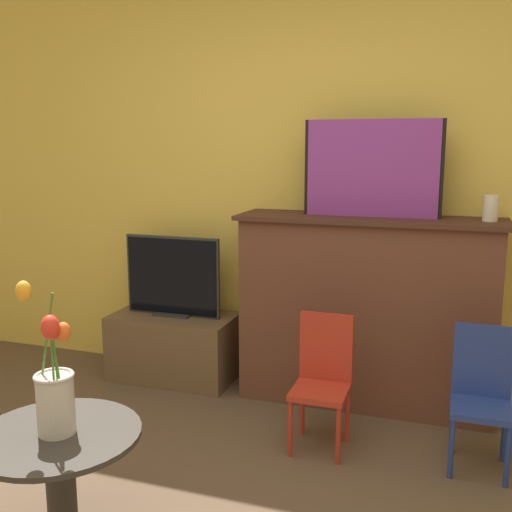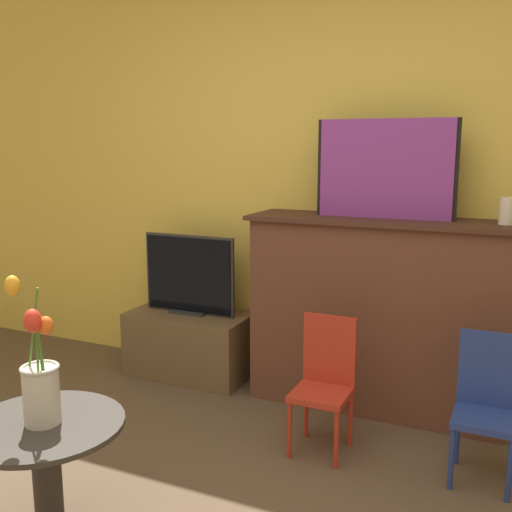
{
  "view_description": "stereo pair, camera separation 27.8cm",
  "coord_description": "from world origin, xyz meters",
  "views": [
    {
      "loc": [
        0.75,
        -1.45,
        1.5
      ],
      "look_at": [
        -0.12,
        1.13,
        0.98
      ],
      "focal_mm": 42.0,
      "sensor_mm": 36.0,
      "label": 1
    },
    {
      "loc": [
        1.01,
        -1.35,
        1.5
      ],
      "look_at": [
        -0.12,
        1.13,
        0.98
      ],
      "focal_mm": 42.0,
      "sensor_mm": 36.0,
      "label": 2
    }
  ],
  "objects": [
    {
      "name": "chair_red",
      "position": [
        0.16,
        1.32,
        0.36
      ],
      "size": [
        0.27,
        0.27,
        0.67
      ],
      "color": "#B22D1E",
      "rests_on": "ground"
    },
    {
      "name": "vase_tulips",
      "position": [
        -0.53,
        0.16,
        0.67
      ],
      "size": [
        0.23,
        0.17,
        0.54
      ],
      "color": "beige",
      "rests_on": "side_table"
    },
    {
      "name": "painting",
      "position": [
        0.29,
        1.91,
        1.36
      ],
      "size": [
        0.76,
        0.03,
        0.53
      ],
      "color": "black",
      "rests_on": "fireplace_mantel"
    },
    {
      "name": "mantel_candle",
      "position": [
        0.91,
        1.9,
        1.17
      ],
      "size": [
        0.08,
        0.08,
        0.14
      ],
      "color": "silver",
      "rests_on": "fireplace_mantel"
    },
    {
      "name": "fireplace_mantel",
      "position": [
        0.29,
        1.9,
        0.56
      ],
      "size": [
        1.48,
        0.43,
        1.1
      ],
      "color": "brown",
      "rests_on": "ground"
    },
    {
      "name": "side_table",
      "position": [
        -0.53,
        0.17,
        0.33
      ],
      "size": [
        0.58,
        0.58,
        0.5
      ],
      "color": "#332D28",
      "rests_on": "ground"
    },
    {
      "name": "tv_stand",
      "position": [
        -0.93,
        1.87,
        0.21
      ],
      "size": [
        0.79,
        0.42,
        0.42
      ],
      "color": "brown",
      "rests_on": "ground"
    },
    {
      "name": "wall_back",
      "position": [
        0.0,
        2.13,
        1.35
      ],
      "size": [
        8.0,
        0.06,
        2.7
      ],
      "color": "#EAC651",
      "rests_on": "ground"
    },
    {
      "name": "chair_blue",
      "position": [
        0.91,
        1.36,
        0.36
      ],
      "size": [
        0.27,
        0.27,
        0.67
      ],
      "color": "navy",
      "rests_on": "ground"
    },
    {
      "name": "tv_monitor",
      "position": [
        -0.93,
        1.87,
        0.67
      ],
      "size": [
        0.63,
        0.12,
        0.51
      ],
      "color": "#2D2D2D",
      "rests_on": "tv_stand"
    }
  ]
}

